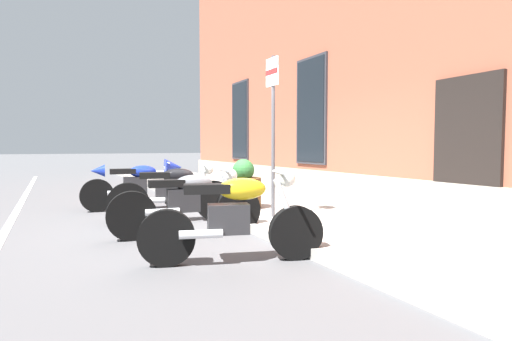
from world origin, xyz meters
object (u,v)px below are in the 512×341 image
motorcycle_grey_naked (188,203)px  motorcycle_blue_sport (142,182)px  parking_sign (273,114)px  motorcycle_black_naked (173,193)px  motorcycle_yellow_naked (235,218)px  barrel_planter (243,188)px

motorcycle_grey_naked → motorcycle_blue_sport: bearing=-178.0°
motorcycle_blue_sport → parking_sign: bearing=31.5°
motorcycle_black_naked → motorcycle_yellow_naked: motorcycle_yellow_naked is taller
motorcycle_black_naked → parking_sign: bearing=55.5°
motorcycle_yellow_naked → parking_sign: 2.57m
motorcycle_black_naked → motorcycle_grey_naked: size_ratio=0.97×
motorcycle_blue_sport → motorcycle_grey_naked: size_ratio=1.00×
barrel_planter → motorcycle_grey_naked: bearing=-47.9°
motorcycle_grey_naked → motorcycle_yellow_naked: 1.50m
motorcycle_blue_sport → motorcycle_grey_naked: (2.79, 0.10, -0.08)m
motorcycle_grey_naked → barrel_planter: (-1.30, 1.44, 0.02)m
motorcycle_blue_sport → motorcycle_black_naked: 1.62m
motorcycle_black_naked → barrel_planter: barrel_planter is taller
motorcycle_grey_naked → barrel_planter: size_ratio=2.39×
parking_sign → barrel_planter: (-1.07, -0.03, -1.28)m
barrel_planter → motorcycle_black_naked: bearing=-84.7°
motorcycle_grey_naked → motorcycle_black_naked: bearing=175.1°
motorcycle_grey_naked → parking_sign: size_ratio=0.84×
motorcycle_black_naked → motorcycle_grey_naked: (1.18, -0.10, -0.01)m
motorcycle_yellow_naked → motorcycle_black_naked: bearing=179.2°
motorcycle_black_naked → motorcycle_grey_naked: 1.18m
motorcycle_black_naked → parking_sign: (0.94, 1.37, 1.29)m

